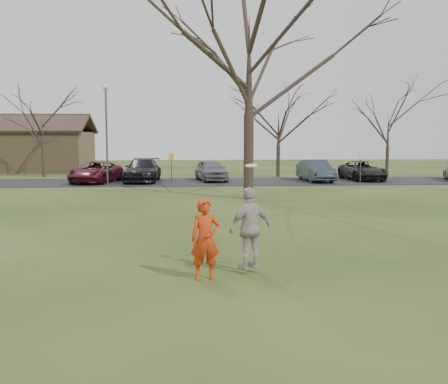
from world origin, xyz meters
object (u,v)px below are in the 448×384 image
at_px(car_6, 362,170).
at_px(catching_play, 250,228).
at_px(car_2, 96,172).
at_px(car_3, 143,170).
at_px(player_defender, 205,239).
at_px(lamp_post, 106,122).
at_px(big_tree, 249,56).
at_px(car_4, 211,170).
at_px(car_5, 316,170).

bearing_deg(car_6, catching_play, -116.62).
xyz_separation_m(car_2, catching_play, (7.44, -24.13, 0.30)).
xyz_separation_m(car_2, car_3, (3.05, 0.50, 0.08)).
bearing_deg(car_2, player_defender, -62.40).
bearing_deg(car_6, car_2, 179.60).
xyz_separation_m(car_2, car_6, (18.41, 0.79, -0.03)).
height_order(car_3, lamp_post, lamp_post).
distance_m(car_2, catching_play, 25.26).
bearing_deg(big_tree, lamp_post, 136.85).
bearing_deg(catching_play, lamp_post, 106.16).
relative_size(car_4, car_6, 0.91).
xyz_separation_m(catching_play, big_tree, (1.65, 14.41, 5.96)).
xyz_separation_m(car_5, car_6, (3.55, 0.79, -0.07)).
height_order(car_6, catching_play, catching_play).
relative_size(catching_play, lamp_post, 0.38).
bearing_deg(car_4, car_3, 175.10).
relative_size(car_3, car_4, 1.22).
distance_m(car_6, lamp_post, 17.88).
relative_size(catching_play, big_tree, 0.17).
height_order(car_5, catching_play, catching_play).
relative_size(car_3, big_tree, 0.38).
bearing_deg(car_2, big_tree, -33.92).
xyz_separation_m(car_5, big_tree, (-5.77, -9.72, 6.22)).
bearing_deg(lamp_post, big_tree, -43.15).
relative_size(car_4, big_tree, 0.31).
bearing_deg(car_4, big_tree, -92.00).
height_order(car_2, big_tree, big_tree).
height_order(player_defender, catching_play, catching_play).
distance_m(catching_play, lamp_post, 23.00).
height_order(car_2, car_3, car_3).
bearing_deg(car_2, catching_play, -59.87).
relative_size(player_defender, car_6, 0.37).
bearing_deg(lamp_post, car_2, 116.16).
distance_m(car_3, big_tree, 13.39).
bearing_deg(catching_play, player_defender, -155.18).
bearing_deg(car_5, car_3, 173.30).
height_order(car_3, car_6, car_3).
bearing_deg(catching_play, car_4, 89.34).
height_order(car_2, lamp_post, lamp_post).
distance_m(car_4, catching_play, 25.00).
bearing_deg(car_6, car_3, 178.21).
height_order(player_defender, car_4, player_defender).
height_order(player_defender, car_5, player_defender).
bearing_deg(player_defender, car_4, 79.91).
xyz_separation_m(car_5, catching_play, (-7.42, -24.13, 0.26)).
bearing_deg(car_2, car_5, 12.99).
bearing_deg(car_2, car_4, 19.39).
bearing_deg(player_defender, car_6, 57.58).
xyz_separation_m(car_2, big_tree, (9.09, -9.72, 6.26)).
distance_m(car_2, lamp_post, 4.07).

